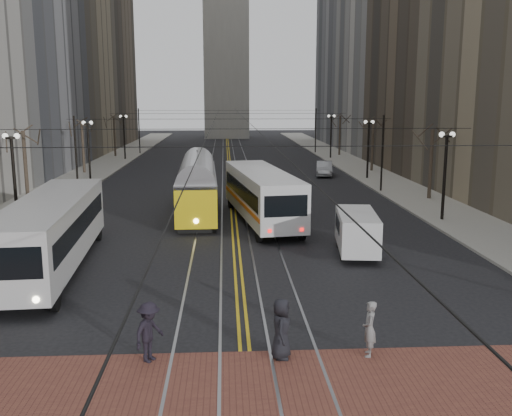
{
  "coord_description": "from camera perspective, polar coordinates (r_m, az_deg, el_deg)",
  "views": [
    {
      "loc": [
        -0.59,
        -18.01,
        7.95
      ],
      "look_at": [
        0.84,
        7.73,
        3.0
      ],
      "focal_mm": 40.0,
      "sensor_mm": 36.0,
      "label": 1
    }
  ],
  "objects": [
    {
      "name": "pedestrian_d",
      "position": [
        18.08,
        -10.65,
        -12.08
      ],
      "size": [
        1.23,
        1.41,
        1.89
      ],
      "primitive_type": "imported",
      "rotation": [
        0.0,
        0.0,
        1.03
      ],
      "color": "black",
      "rests_on": "crosswalk_band"
    },
    {
      "name": "streetcar_rails",
      "position": [
        63.51,
        -2.63,
        3.67
      ],
      "size": [
        4.8,
        130.0,
        0.02
      ],
      "primitive_type": "cube",
      "color": "gray",
      "rests_on": "ground"
    },
    {
      "name": "transit_bus",
      "position": [
        28.35,
        -19.75,
        -2.53
      ],
      "size": [
        3.72,
        13.73,
        3.39
      ],
      "primitive_type": "cube",
      "rotation": [
        0.0,
        0.0,
        0.07
      ],
      "color": "#BDBDBD",
      "rests_on": "ground"
    },
    {
      "name": "lamp_posts",
      "position": [
        47.05,
        -2.45,
        4.57
      ],
      "size": [
        27.6,
        57.2,
        5.6
      ],
      "color": "black",
      "rests_on": "ground"
    },
    {
      "name": "cargo_van",
      "position": [
        29.96,
        10.04,
        -2.54
      ],
      "size": [
        2.5,
        5.12,
        2.18
      ],
      "primitive_type": "cube",
      "rotation": [
        0.0,
        0.0,
        -0.13
      ],
      "color": "silver",
      "rests_on": "ground"
    },
    {
      "name": "centre_lines",
      "position": [
        63.51,
        -2.63,
        3.67
      ],
      "size": [
        0.42,
        130.0,
        0.01
      ],
      "primitive_type": "cube",
      "color": "gold",
      "rests_on": "ground"
    },
    {
      "name": "sedan_silver",
      "position": [
        60.26,
        6.84,
        3.93
      ],
      "size": [
        2.34,
        4.81,
        1.52
      ],
      "primitive_type": "imported",
      "rotation": [
        0.0,
        0.0,
        -0.16
      ],
      "color": "#95979C",
      "rests_on": "ground"
    },
    {
      "name": "rear_bus",
      "position": [
        37.09,
        0.56,
        1.14
      ],
      "size": [
        4.59,
        13.2,
        3.37
      ],
      "primitive_type": "cube",
      "rotation": [
        0.0,
        0.0,
        0.14
      ],
      "color": "silver",
      "rests_on": "ground"
    },
    {
      "name": "pedestrian_b",
      "position": [
        18.5,
        11.27,
        -11.75
      ],
      "size": [
        0.55,
        0.72,
        1.78
      ],
      "primitive_type": "imported",
      "rotation": [
        0.0,
        0.0,
        4.5
      ],
      "color": "gray",
      "rests_on": "crosswalk_band"
    },
    {
      "name": "building_right_mid",
      "position": [
        69.71,
        19.8,
        17.71
      ],
      "size": [
        16.0,
        20.0,
        34.0
      ],
      "primitive_type": "cube",
      "color": "brown",
      "rests_on": "ground"
    },
    {
      "name": "pedestrian_a",
      "position": [
        18.0,
        2.54,
        -11.94
      ],
      "size": [
        0.77,
        1.03,
        1.92
      ],
      "primitive_type": "imported",
      "rotation": [
        0.0,
        0.0,
        1.4
      ],
      "color": "black",
      "rests_on": "crosswalk_band"
    },
    {
      "name": "ground",
      "position": [
        19.7,
        -1.22,
        -12.94
      ],
      "size": [
        260.0,
        260.0,
        0.0
      ],
      "primitive_type": "plane",
      "color": "black",
      "rests_on": "ground"
    },
    {
      "name": "street_trees",
      "position": [
        53.51,
        -2.55,
        5.33
      ],
      "size": [
        31.68,
        53.28,
        5.6
      ],
      "color": "#382D23",
      "rests_on": "ground"
    },
    {
      "name": "sidewalk_right",
      "position": [
        65.39,
        10.66,
        3.76
      ],
      "size": [
        5.0,
        140.0,
        0.15
      ],
      "primitive_type": "cube",
      "color": "gray",
      "rests_on": "ground"
    },
    {
      "name": "building_right_far",
      "position": [
        107.91,
        11.33,
        17.07
      ],
      "size": [
        16.0,
        20.0,
        40.0
      ],
      "primitive_type": "cube",
      "color": "slate",
      "rests_on": "ground"
    },
    {
      "name": "trolley_wires",
      "position": [
        53.01,
        -2.55,
        6.34
      ],
      "size": [
        25.96,
        120.0,
        6.6
      ],
      "color": "black",
      "rests_on": "ground"
    },
    {
      "name": "building_left_far",
      "position": [
        107.63,
        -17.31,
        16.82
      ],
      "size": [
        16.0,
        20.0,
        40.0
      ],
      "primitive_type": "cube",
      "color": "brown",
      "rests_on": "ground"
    },
    {
      "name": "sidewalk_left",
      "position": [
        65.11,
        -15.98,
        3.5
      ],
      "size": [
        5.0,
        140.0,
        0.15
      ],
      "primitive_type": "cube",
      "color": "gray",
      "rests_on": "ground"
    },
    {
      "name": "streetcar",
      "position": [
        40.15,
        -5.87,
        1.71
      ],
      "size": [
        2.94,
        13.66,
        3.2
      ],
      "primitive_type": "cube",
      "rotation": [
        0.0,
        0.0,
        0.03
      ],
      "color": "yellow",
      "rests_on": "ground"
    },
    {
      "name": "crosswalk_band",
      "position": [
        16.12,
        -0.7,
        -18.66
      ],
      "size": [
        25.0,
        6.0,
        0.01
      ],
      "primitive_type": "cube",
      "color": "brown",
      "rests_on": "ground"
    },
    {
      "name": "sedan_grey",
      "position": [
        41.05,
        3.29,
        0.9
      ],
      "size": [
        2.11,
        5.07,
        1.72
      ],
      "primitive_type": "imported",
      "rotation": [
        0.0,
        0.0,
        -0.02
      ],
      "color": "#42434A",
      "rests_on": "ground"
    }
  ]
}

